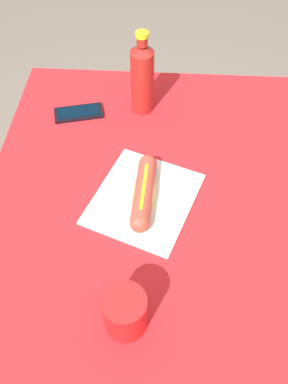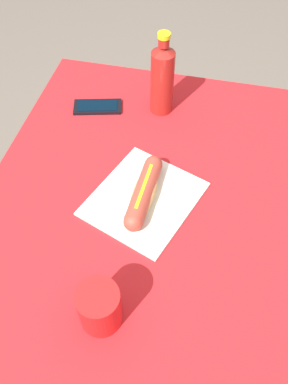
% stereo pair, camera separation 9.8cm
% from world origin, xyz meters
% --- Properties ---
extents(ground_plane, '(6.00, 6.00, 0.00)m').
position_xyz_m(ground_plane, '(0.00, 0.00, 0.00)').
color(ground_plane, '#6B6056').
rests_on(ground_plane, ground).
extents(dining_table, '(1.06, 0.85, 0.74)m').
position_xyz_m(dining_table, '(0.00, 0.00, 0.60)').
color(dining_table, brown).
rests_on(dining_table, ground).
extents(paper_wrapper, '(0.33, 0.31, 0.01)m').
position_xyz_m(paper_wrapper, '(-0.01, -0.02, 0.74)').
color(paper_wrapper, silver).
rests_on(paper_wrapper, dining_table).
extents(hot_dog, '(0.23, 0.06, 0.05)m').
position_xyz_m(hot_dog, '(-0.01, -0.02, 0.77)').
color(hot_dog, tan).
rests_on(hot_dog, paper_wrapper).
extents(cell_phone, '(0.10, 0.15, 0.01)m').
position_xyz_m(cell_phone, '(-0.31, -0.24, 0.75)').
color(cell_phone, black).
rests_on(cell_phone, dining_table).
extents(soda_bottle, '(0.07, 0.07, 0.25)m').
position_xyz_m(soda_bottle, '(-0.35, -0.05, 0.85)').
color(soda_bottle, maroon).
rests_on(soda_bottle, dining_table).
extents(drinking_cup, '(0.09, 0.09, 0.11)m').
position_xyz_m(drinking_cup, '(0.30, -0.04, 0.79)').
color(drinking_cup, red).
rests_on(drinking_cup, dining_table).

